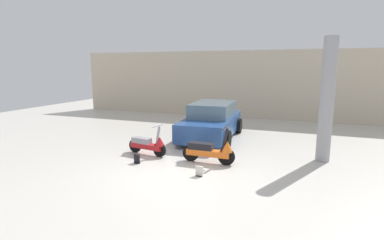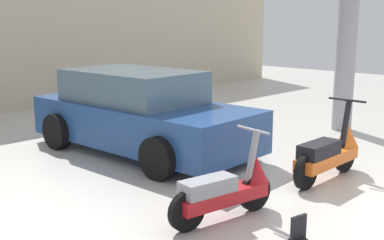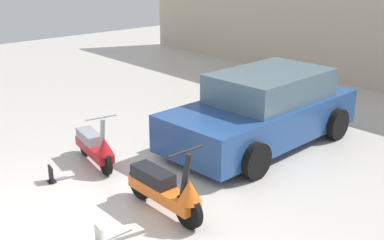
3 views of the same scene
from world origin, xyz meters
TOP-DOWN VIEW (x-y plane):
  - ground_plane at (0.00, 0.00)m, footprint 28.00×28.00m
  - scooter_front_left at (-1.50, 1.01)m, footprint 1.39×0.54m
  - scooter_front_right at (0.54, 0.89)m, footprint 1.54×0.55m
  - car_rear_left at (-0.33, 3.88)m, footprint 2.07×4.04m
  - placard_near_left_scooter at (-1.42, 0.15)m, footprint 0.20×0.15m
  - placard_near_right_scooter at (0.57, -0.19)m, footprint 0.20×0.14m

SIDE VIEW (x-z plane):
  - ground_plane at x=0.00m, z-range 0.00..0.00m
  - placard_near_left_scooter at x=-1.42m, z-range -0.02..0.24m
  - placard_near_right_scooter at x=0.57m, z-range -0.02..0.24m
  - scooter_front_left at x=-1.50m, z-range -0.14..0.83m
  - scooter_front_right at x=0.54m, z-range -0.16..0.92m
  - car_rear_left at x=-0.33m, z-range -0.03..1.32m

